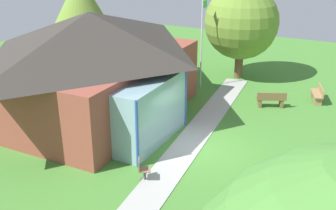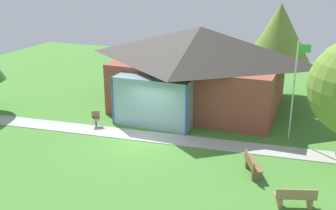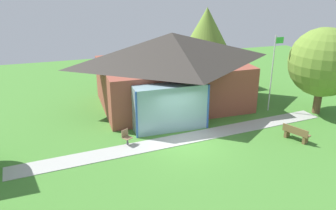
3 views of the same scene
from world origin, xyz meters
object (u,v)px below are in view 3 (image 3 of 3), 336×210
Objects in this scene: patio_chair_west at (127,138)px; tree_behind_pavilion_right at (207,33)px; flagpole at (273,70)px; bench_mid_right at (296,134)px; tree_east_hedge at (324,62)px; pavilion at (172,69)px.

tree_behind_pavilion_right is (8.54, 9.06, 3.81)m from patio_chair_west.
flagpole is 5.17m from bench_mid_right.
bench_mid_right is 9.39m from patio_chair_west.
tree_east_hedge is at bearing -26.04° from flagpole.
pavilion is 1.88× the size of tree_east_hedge.
patio_chair_west is (-9.09, 2.35, 0.01)m from bench_mid_right.
tree_east_hedge reaches higher than patio_chair_west.
pavilion is 9.19m from bench_mid_right.
flagpole is at bearing -27.56° from pavilion.
patio_chair_west is 13.02m from tree_behind_pavilion_right.
pavilion is 9.82m from tree_east_hedge.
tree_east_hedge is at bearing -27.08° from pavilion.
flagpole reaches higher than pavilion.
bench_mid_right is 0.25× the size of tree_behind_pavilion_right.
tree_east_hedge is (2.77, -1.36, 0.60)m from flagpole.
flagpole is at bearing 162.56° from patio_chair_west.
tree_behind_pavilion_right reaches higher than flagpole.
tree_east_hedge is at bearing 103.71° from bench_mid_right.
tree_behind_pavilion_right is 9.49m from tree_east_hedge.
tree_behind_pavilion_right is at bearing 158.43° from bench_mid_right.
flagpole reaches higher than bench_mid_right.
bench_mid_right is at bearing -87.25° from tree_behind_pavilion_right.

